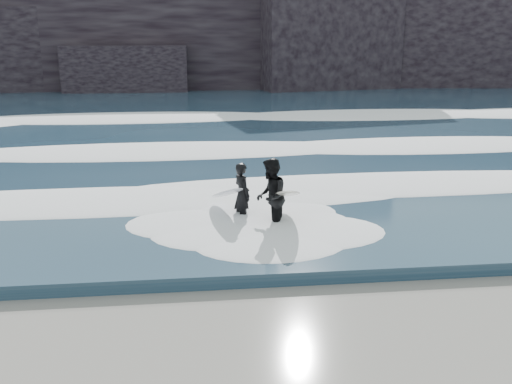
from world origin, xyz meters
TOP-DOWN VIEW (x-y plane):
  - ground at (0.00, 0.00)m, footprint 120.00×120.00m
  - sea at (0.00, 29.00)m, footprint 90.00×52.00m
  - headland at (0.00, 46.00)m, footprint 70.00×9.00m
  - foam_near at (0.00, 9.00)m, footprint 60.00×3.20m
  - foam_mid at (0.00, 16.00)m, footprint 60.00×4.00m
  - foam_far at (0.00, 25.00)m, footprint 60.00×4.80m
  - surfer_left at (-1.62, 6.97)m, footprint 1.24×2.01m
  - surfer_right at (-0.84, 6.19)m, footprint 1.30×2.26m

SIDE VIEW (x-z plane):
  - ground at x=0.00m, z-range 0.00..0.00m
  - sea at x=0.00m, z-range 0.00..0.30m
  - foam_near at x=0.00m, z-range 0.30..0.50m
  - foam_mid at x=0.00m, z-range 0.30..0.54m
  - foam_far at x=0.00m, z-range 0.30..0.60m
  - surfer_left at x=-1.62m, z-range 0.01..1.69m
  - surfer_right at x=-0.84m, z-range 0.01..1.95m
  - headland at x=0.00m, z-range 0.00..10.00m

